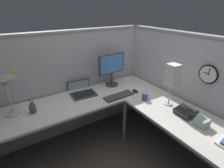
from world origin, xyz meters
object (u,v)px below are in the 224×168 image
object	(u,v)px
pen_cup	(33,109)
office_phone	(186,112)
monitor	(112,67)
coffee_mug	(145,96)
computer_mouse	(135,91)
laptop	(81,91)
desk_lamp_dome	(5,85)
keyboard	(119,96)
desk_lamp_paper	(173,76)
wall_clock	(209,74)
tissue_box	(202,122)

from	to	relation	value
pen_cup	office_phone	world-z (taller)	pen_cup
monitor	coffee_mug	world-z (taller)	monitor
monitor	computer_mouse	bearing A→B (deg)	-68.13
laptop	office_phone	xyz separation A→B (m)	(0.78, -1.17, 0.01)
desk_lamp_dome	coffee_mug	xyz separation A→B (m)	(1.52, -0.56, -0.32)
computer_mouse	desk_lamp_dome	bearing A→B (deg)	168.12
desk_lamp_dome	pen_cup	distance (m)	0.38
keyboard	desk_lamp_dome	xyz separation A→B (m)	(-1.27, 0.31, 0.35)
keyboard	computer_mouse	world-z (taller)	computer_mouse
keyboard	computer_mouse	bearing A→B (deg)	-4.47
laptop	pen_cup	size ratio (longest dim) A/B	2.24
monitor	pen_cup	bearing A→B (deg)	-172.34
desk_lamp_dome	desk_lamp_paper	xyz separation A→B (m)	(1.69, -0.81, 0.02)
keyboard	wall_clock	size ratio (longest dim) A/B	1.95
desk_lamp_paper	wall_clock	world-z (taller)	wall_clock
office_phone	wall_clock	distance (m)	0.50
desk_lamp_dome	coffee_mug	size ratio (longest dim) A/B	4.64
monitor	pen_cup	world-z (taller)	monitor
office_phone	tissue_box	bearing A→B (deg)	-97.84
laptop	keyboard	world-z (taller)	laptop
desk_lamp_dome	monitor	bearing A→B (deg)	2.65
monitor	desk_lamp_paper	xyz separation A→B (m)	(0.30, -0.88, 0.09)
desk_lamp_dome	tissue_box	xyz separation A→B (m)	(1.64, -1.30, -0.32)
desk_lamp_dome	pen_cup	size ratio (longest dim) A/B	2.47
monitor	pen_cup	distance (m)	1.22
monitor	computer_mouse	size ratio (longest dim) A/B	4.81
pen_cup	wall_clock	bearing A→B (deg)	-29.22
desk_lamp_paper	desk_lamp_dome	bearing A→B (deg)	154.34
monitor	tissue_box	world-z (taller)	monitor
laptop	tissue_box	size ratio (longest dim) A/B	3.37
office_phone	coffee_mug	xyz separation A→B (m)	(-0.15, 0.52, 0.01)
laptop	desk_lamp_dome	distance (m)	0.95
desk_lamp_paper	wall_clock	xyz separation A→B (m)	(0.27, -0.27, 0.06)
monitor	desk_lamp_dome	xyz separation A→B (m)	(-1.39, -0.06, 0.07)
office_phone	desk_lamp_paper	xyz separation A→B (m)	(0.02, 0.27, 0.35)
office_phone	computer_mouse	bearing A→B (deg)	98.78
keyboard	office_phone	distance (m)	0.87
laptop	pen_cup	xyz separation A→B (m)	(-0.68, -0.18, 0.03)
laptop	desk_lamp_paper	world-z (taller)	desk_lamp_paper
coffee_mug	keyboard	bearing A→B (deg)	134.90
keyboard	office_phone	size ratio (longest dim) A/B	2.05
keyboard	desk_lamp_paper	size ratio (longest dim) A/B	0.81
laptop	tissue_box	world-z (taller)	laptop
tissue_box	desk_lamp_paper	bearing A→B (deg)	83.72
computer_mouse	office_phone	bearing A→B (deg)	-81.22
laptop	keyboard	distance (m)	0.55
laptop	computer_mouse	size ratio (longest dim) A/B	3.88
computer_mouse	coffee_mug	world-z (taller)	coffee_mug
monitor	laptop	distance (m)	0.57
computer_mouse	coffee_mug	bearing A→B (deg)	-97.76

